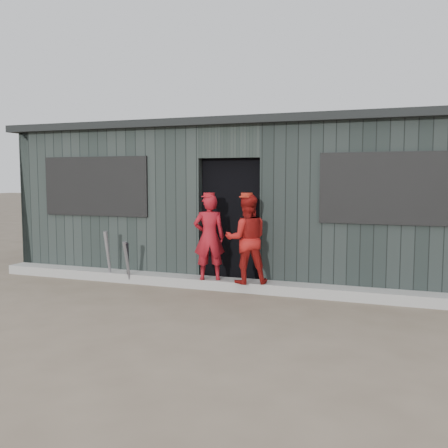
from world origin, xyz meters
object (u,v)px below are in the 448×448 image
at_px(bat_left, 108,256).
at_px(player_red_right, 247,239).
at_px(dugout, 256,200).
at_px(player_grey_back, 243,249).
at_px(player_red_left, 209,237).
at_px(bat_mid, 127,263).
at_px(bat_right, 128,263).

xyz_separation_m(bat_left, player_red_right, (2.36, 0.01, 0.38)).
bearing_deg(dugout, player_red_right, -77.74).
distance_m(player_red_right, dugout, 1.93).
relative_size(player_grey_back, dugout, 0.13).
height_order(player_red_left, dugout, dugout).
bearing_deg(bat_left, player_red_left, 2.00).
bearing_deg(bat_mid, bat_right, 115.26).
bearing_deg(bat_right, player_grey_back, 22.77).
bearing_deg(dugout, bat_left, -136.72).
bearing_deg(dugout, player_red_left, -96.70).
relative_size(player_red_left, dugout, 0.16).
distance_m(player_red_left, dugout, 1.86).
bearing_deg(bat_right, player_red_left, 4.69).
relative_size(bat_left, player_red_right, 0.65).
xyz_separation_m(bat_mid, player_red_left, (1.35, 0.14, 0.45)).
relative_size(player_red_left, player_red_right, 1.00).
height_order(player_red_right, player_grey_back, player_red_right).
bearing_deg(player_grey_back, dugout, -82.91).
height_order(bat_mid, bat_right, bat_mid).
bearing_deg(bat_left, bat_right, -7.37).
distance_m(player_red_right, player_grey_back, 0.74).
bearing_deg(bat_right, bat_mid, -64.74).
xyz_separation_m(player_red_right, dugout, (-0.40, 1.83, 0.49)).
xyz_separation_m(bat_left, player_red_left, (1.75, 0.06, 0.38)).
bearing_deg(player_red_right, player_grey_back, -91.63).
relative_size(bat_right, player_red_right, 0.53).
relative_size(player_red_right, dugout, 0.16).
bearing_deg(bat_mid, player_red_right, 2.73).
bearing_deg(bat_right, player_red_right, 1.89).
bearing_deg(player_red_right, dugout, -101.55).
distance_m(bat_left, player_red_right, 2.39).
distance_m(bat_left, player_grey_back, 2.20).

